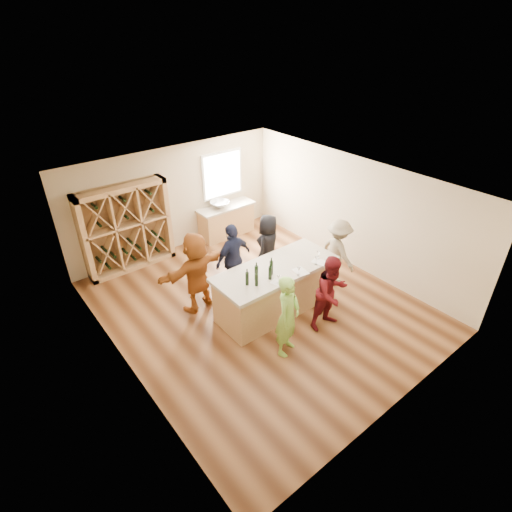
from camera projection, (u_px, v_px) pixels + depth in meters
floor at (258, 307)px, 8.97m from camera, size 6.00×7.00×0.10m
ceiling at (258, 184)px, 7.47m from camera, size 6.00×7.00×0.10m
wall_back at (174, 198)px, 10.59m from camera, size 6.00×0.10×2.80m
wall_front at (410, 347)px, 5.84m from camera, size 6.00×0.10×2.80m
wall_left at (115, 309)px, 6.59m from camera, size 0.10×7.00×2.80m
wall_right at (354, 212)px, 9.85m from camera, size 0.10×7.00×2.80m
window_frame at (222, 175)px, 11.16m from camera, size 1.30×0.06×1.30m
window_pane at (223, 175)px, 11.14m from camera, size 1.18×0.01×1.18m
wine_rack at (127, 228)px, 9.76m from camera, size 2.20×0.45×2.20m
back_counter_base at (227, 221)px, 11.61m from camera, size 1.60×0.58×0.86m
back_counter_top at (226, 207)px, 11.37m from camera, size 1.70×0.62×0.06m
sink at (220, 205)px, 11.20m from camera, size 0.54×0.54×0.19m
faucet at (216, 201)px, 11.29m from camera, size 0.02×0.02×0.30m
tasting_counter_base at (276, 290)px, 8.57m from camera, size 2.60×1.00×1.00m
tasting_counter_top at (276, 269)px, 8.29m from camera, size 2.72×1.12×0.08m
wine_bottle_a at (247, 279)px, 7.67m from camera, size 0.09×0.09×0.28m
wine_bottle_b at (257, 280)px, 7.65m from camera, size 0.08×0.08×0.27m
wine_bottle_c at (256, 273)px, 7.82m from camera, size 0.09×0.09×0.31m
wine_bottle_d at (270, 273)px, 7.84m from camera, size 0.09×0.09×0.29m
wine_bottle_e at (271, 268)px, 7.98m from camera, size 0.09×0.09×0.31m
wine_glass_a at (278, 279)px, 7.75m from camera, size 0.07×0.07×0.17m
wine_glass_b at (299, 271)px, 7.99m from camera, size 0.09×0.09×0.18m
wine_glass_c at (316, 261)px, 8.33m from camera, size 0.08×0.08×0.18m
wine_glass_e at (318, 255)px, 8.52m from camera, size 0.09×0.09×0.18m
tasting_menu_a at (278, 283)px, 7.80m from camera, size 0.27×0.32×0.00m
tasting_menu_b at (301, 271)px, 8.15m from camera, size 0.28×0.35×0.00m
tasting_menu_c at (319, 262)px, 8.46m from camera, size 0.31×0.36×0.00m
person_near_left at (288, 316)px, 7.31m from camera, size 0.74×0.66×1.68m
person_near_right at (331, 293)px, 7.96m from camera, size 0.82×0.49×1.63m
person_server at (338, 252)px, 9.38m from camera, size 0.63×1.10×1.61m
person_far_mid at (233, 259)px, 9.01m from camera, size 1.06×0.64×1.71m
person_far_right at (268, 247)px, 9.56m from camera, size 0.93×0.78×1.62m
person_far_left at (196, 272)px, 8.44m from camera, size 1.75×0.83×1.82m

